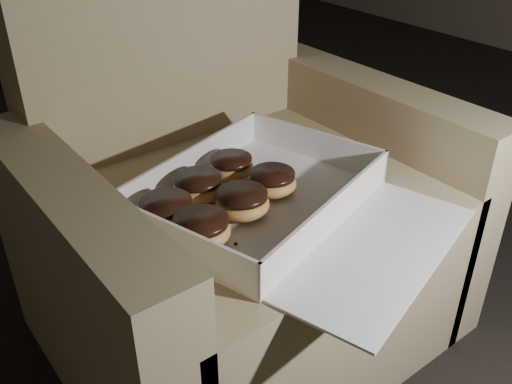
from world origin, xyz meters
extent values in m
plane|color=black|center=(0.00, 0.00, 0.00)|extent=(4.50, 4.50, 0.00)
cube|color=#94855E|center=(-0.30, -0.23, 0.19)|extent=(0.64, 0.64, 0.37)
cube|color=#94855E|center=(-0.30, 0.06, 0.60)|extent=(0.64, 0.12, 0.46)
cube|color=#94855E|center=(-0.65, -0.23, 0.25)|extent=(0.11, 0.64, 0.50)
cube|color=#94855E|center=(0.04, -0.23, 0.25)|extent=(0.11, 0.64, 0.50)
cube|color=white|center=(-0.34, -0.31, 0.38)|extent=(0.48, 0.42, 0.01)
cube|color=white|center=(-0.39, -0.16, 0.41)|extent=(0.40, 0.12, 0.06)
cube|color=white|center=(-0.30, -0.45, 0.41)|extent=(0.40, 0.12, 0.06)
cube|color=white|center=(-0.54, -0.37, 0.41)|extent=(0.09, 0.30, 0.06)
cube|color=white|center=(-0.15, -0.25, 0.41)|extent=(0.09, 0.30, 0.06)
cube|color=#D8577C|center=(-0.14, -0.25, 0.41)|extent=(0.09, 0.29, 0.05)
cube|color=white|center=(-0.27, -0.54, 0.37)|extent=(0.44, 0.28, 0.01)
ellipsoid|color=#D38949|center=(-0.50, -0.27, 0.40)|extent=(0.09, 0.09, 0.05)
cylinder|color=black|center=(-0.50, -0.27, 0.42)|extent=(0.09, 0.09, 0.01)
ellipsoid|color=#D38949|center=(-0.49, -0.35, 0.40)|extent=(0.09, 0.09, 0.05)
cylinder|color=black|center=(-0.49, -0.35, 0.42)|extent=(0.09, 0.09, 0.01)
ellipsoid|color=#D38949|center=(-0.30, -0.30, 0.40)|extent=(0.09, 0.09, 0.04)
cylinder|color=black|center=(-0.30, -0.30, 0.42)|extent=(0.08, 0.08, 0.01)
ellipsoid|color=#D38949|center=(-0.42, -0.24, 0.40)|extent=(0.09, 0.09, 0.04)
cylinder|color=black|center=(-0.42, -0.24, 0.42)|extent=(0.08, 0.08, 0.01)
ellipsoid|color=#D38949|center=(-0.39, -0.33, 0.40)|extent=(0.09, 0.09, 0.04)
cylinder|color=black|center=(-0.39, -0.33, 0.42)|extent=(0.09, 0.09, 0.01)
ellipsoid|color=#D38949|center=(-0.33, -0.21, 0.40)|extent=(0.08, 0.08, 0.04)
cylinder|color=black|center=(-0.33, -0.21, 0.42)|extent=(0.08, 0.08, 0.01)
ellipsoid|color=black|center=(-0.14, -0.36, 0.38)|extent=(0.01, 0.01, 0.00)
ellipsoid|color=black|center=(-0.45, -0.39, 0.38)|extent=(0.01, 0.01, 0.00)
ellipsoid|color=black|center=(-0.51, -0.38, 0.38)|extent=(0.01, 0.01, 0.00)
camera|label=1|loc=(-0.87, -0.99, 0.92)|focal=40.00mm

